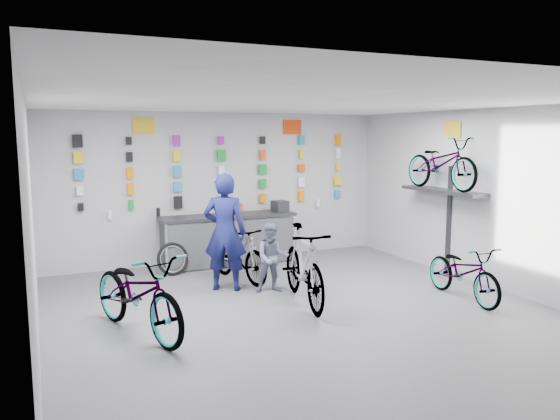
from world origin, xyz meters
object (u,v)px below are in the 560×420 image
bike_left (138,293)px  bike_right (464,272)px  bike_center (304,266)px  bike_service (239,253)px  clerk (225,232)px  counter (229,240)px  customer (272,258)px

bike_left → bike_right: bearing=-25.6°
bike_left → bike_center: bike_center is taller
bike_service → clerk: size_ratio=0.85×
counter → clerk: clerk is taller
bike_center → bike_service: bike_center is taller
bike_right → bike_center: bearing=165.8°
bike_right → clerk: (-3.21, 2.05, 0.53)m
bike_service → customer: bearing=-86.9°
counter → bike_center: size_ratio=1.35×
bike_service → customer: (0.27, -0.86, 0.07)m
bike_left → customer: bearing=5.4°
customer → bike_left: bearing=-140.8°
bike_service → counter: bearing=64.5°
bike_center → bike_service: bearing=115.7°
counter → bike_right: (2.58, -3.73, -0.04)m
bike_right → customer: size_ratio=1.48×
bike_service → customer: customer is taller
bike_service → bike_center: bearing=-89.4°
customer → bike_right: bearing=-17.6°
bike_right → clerk: bearing=152.1°
counter → clerk: (-0.63, -1.67, 0.49)m
bike_left → counter: bearing=34.8°
bike_left → clerk: size_ratio=1.08×
bike_center → bike_right: size_ratio=1.18×
counter → bike_right: counter is taller
bike_right → bike_service: bike_service is taller
counter → bike_center: 2.92m
counter → customer: size_ratio=2.36×
counter → clerk: bearing=-110.7°
clerk → customer: bearing=175.0°
clerk → bike_left: bearing=70.8°
bike_right → clerk: 3.85m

